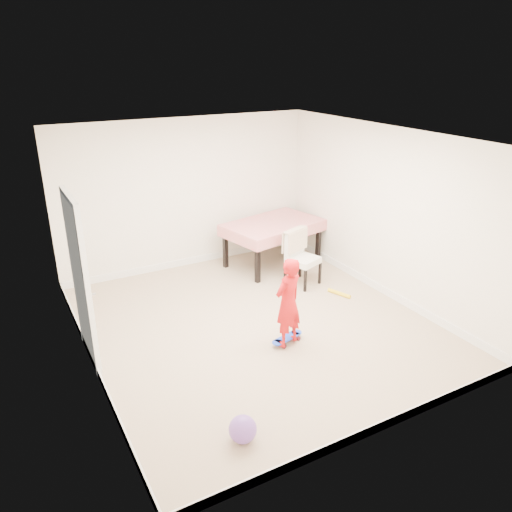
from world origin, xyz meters
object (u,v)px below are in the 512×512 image
dining_table (273,243)px  skateboard (287,339)px  dining_chair (303,258)px  balloon (243,429)px  child (288,305)px

dining_table → skateboard: size_ratio=3.29×
dining_chair → balloon: (-2.54, -2.74, -0.32)m
dining_table → balloon: size_ratio=5.99×
skateboard → dining_chair: bearing=35.2°
dining_table → balloon: 4.53m
dining_chair → skateboard: dining_chair is taller
dining_table → skateboard: 2.71m
skateboard → balloon: (-1.35, -1.33, 0.10)m
dining_table → dining_chair: (-0.01, -0.99, 0.07)m
dining_chair → skateboard: 1.89m
child → balloon: child is taller
dining_chair → child: bearing=-149.5°
dining_chair → skateboard: bearing=-149.8°
dining_chair → child: child is taller
skateboard → child: 0.56m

